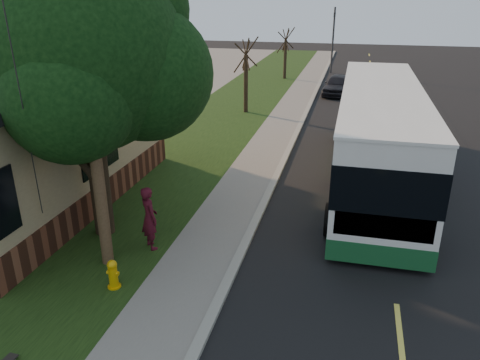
# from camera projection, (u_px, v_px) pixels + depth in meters

# --- Properties ---
(ground) EXTENTS (120.00, 120.00, 0.00)m
(ground) POSITION_uv_depth(u_px,v_px,m) (218.00, 305.00, 10.75)
(ground) COLOR black
(ground) RESTS_ON ground
(road) EXTENTS (8.00, 80.00, 0.01)m
(road) POSITION_uv_depth(u_px,v_px,m) (382.00, 170.00, 18.88)
(road) COLOR black
(road) RESTS_ON ground
(curb) EXTENTS (0.25, 80.00, 0.12)m
(curb) POSITION_uv_depth(u_px,v_px,m) (284.00, 161.00, 19.74)
(curb) COLOR gray
(curb) RESTS_ON ground
(sidewalk) EXTENTS (2.00, 80.00, 0.08)m
(sidewalk) POSITION_uv_depth(u_px,v_px,m) (261.00, 159.00, 19.96)
(sidewalk) COLOR slate
(sidewalk) RESTS_ON ground
(grass_verge) EXTENTS (5.00, 80.00, 0.07)m
(grass_verge) POSITION_uv_depth(u_px,v_px,m) (183.00, 153.00, 20.73)
(grass_verge) COLOR black
(grass_verge) RESTS_ON ground
(fire_hydrant) EXTENTS (0.32, 0.32, 0.74)m
(fire_hydrant) POSITION_uv_depth(u_px,v_px,m) (113.00, 274.00, 11.16)
(fire_hydrant) COLOR #DAA10B
(fire_hydrant) RESTS_ON grass_verge
(utility_pole) EXTENTS (2.86, 3.21, 9.07)m
(utility_pole) POSITION_uv_depth(u_px,v_px,m) (87.00, 89.00, 10.63)
(utility_pole) COLOR #473321
(utility_pole) RESTS_ON ground
(leafy_tree) EXTENTS (6.30, 6.00, 7.80)m
(leafy_tree) POSITION_uv_depth(u_px,v_px,m) (88.00, 55.00, 12.11)
(leafy_tree) COLOR black
(leafy_tree) RESTS_ON grass_verge
(bare_tree_near) EXTENTS (1.38, 1.21, 4.31)m
(bare_tree_near) POSITION_uv_depth(u_px,v_px,m) (246.00, 76.00, 26.93)
(bare_tree_near) COLOR black
(bare_tree_near) RESTS_ON grass_verge
(bare_tree_far) EXTENTS (1.38, 1.21, 4.03)m
(bare_tree_far) POSITION_uv_depth(u_px,v_px,m) (285.00, 54.00, 37.69)
(bare_tree_far) COLOR black
(bare_tree_far) RESTS_ON grass_verge
(traffic_signal) EXTENTS (0.18, 0.22, 5.50)m
(traffic_signal) POSITION_uv_depth(u_px,v_px,m) (333.00, 36.00, 40.09)
(traffic_signal) COLOR #2D2D30
(traffic_signal) RESTS_ON ground
(transit_bus) EXTENTS (3.01, 13.05, 3.53)m
(transit_bus) POSITION_uv_depth(u_px,v_px,m) (378.00, 133.00, 17.15)
(transit_bus) COLOR silver
(transit_bus) RESTS_ON ground
(skateboarder) EXTENTS (0.77, 0.77, 1.81)m
(skateboarder) POSITION_uv_depth(u_px,v_px,m) (149.00, 218.00, 12.73)
(skateboarder) COLOR #430D19
(skateboarder) RESTS_ON grass_verge
(dumpster) EXTENTS (1.67, 1.49, 1.23)m
(dumpster) POSITION_uv_depth(u_px,v_px,m) (70.00, 154.00, 18.71)
(dumpster) COLOR black
(dumpster) RESTS_ON building_lot
(distant_car) EXTENTS (2.10, 4.20, 1.37)m
(distant_car) POSITION_uv_depth(u_px,v_px,m) (338.00, 85.00, 32.41)
(distant_car) COLOR black
(distant_car) RESTS_ON ground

